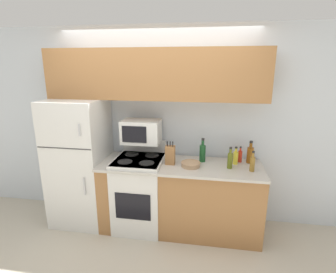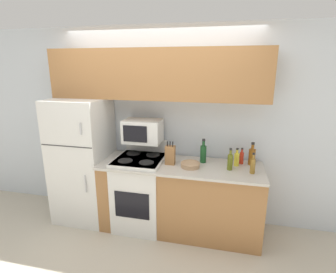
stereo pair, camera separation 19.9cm
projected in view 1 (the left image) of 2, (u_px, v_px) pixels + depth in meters
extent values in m
plane|color=beige|center=(148.00, 240.00, 3.20)|extent=(12.00, 12.00, 0.00)
cube|color=silver|center=(158.00, 126.00, 3.52)|extent=(8.00, 0.05, 2.55)
cube|color=#9E6B3D|center=(180.00, 198.00, 3.34)|extent=(1.98, 0.64, 0.86)
cube|color=#BCB7AD|center=(180.00, 166.00, 3.20)|extent=(1.98, 0.68, 0.03)
cube|color=silver|center=(80.00, 162.00, 3.45)|extent=(0.70, 0.66, 1.66)
cube|color=#383838|center=(64.00, 148.00, 3.06)|extent=(0.68, 0.01, 0.01)
cylinder|color=#B7B7BC|center=(79.00, 130.00, 2.95)|extent=(0.02, 0.02, 0.14)
cylinder|color=#B7B7BC|center=(84.00, 186.00, 3.13)|extent=(0.02, 0.02, 0.22)
cube|color=#9E6B3D|center=(154.00, 74.00, 3.15)|extent=(2.68, 0.35, 0.60)
cube|color=silver|center=(140.00, 193.00, 3.39)|extent=(0.60, 0.64, 0.94)
cube|color=black|center=(133.00, 207.00, 3.09)|extent=(0.43, 0.01, 0.34)
cube|color=#2D2D2D|center=(139.00, 159.00, 3.27)|extent=(0.57, 0.61, 0.01)
cube|color=silver|center=(145.00, 145.00, 3.54)|extent=(0.57, 0.06, 0.16)
cylinder|color=black|center=(125.00, 162.00, 3.16)|extent=(0.18, 0.18, 0.01)
cylinder|color=black|center=(147.00, 163.00, 3.11)|extent=(0.18, 0.18, 0.01)
cylinder|color=black|center=(132.00, 154.00, 3.42)|extent=(0.18, 0.18, 0.01)
cylinder|color=black|center=(152.00, 155.00, 3.38)|extent=(0.18, 0.18, 0.01)
cube|color=silver|center=(141.00, 131.00, 3.34)|extent=(0.48, 0.31, 0.29)
cube|color=black|center=(134.00, 134.00, 3.19)|extent=(0.31, 0.01, 0.21)
cube|color=#9E6B3D|center=(170.00, 155.00, 3.18)|extent=(0.12, 0.09, 0.23)
cylinder|color=black|center=(167.00, 144.00, 3.14)|extent=(0.01, 0.01, 0.06)
cylinder|color=black|center=(170.00, 144.00, 3.13)|extent=(0.01, 0.01, 0.06)
cylinder|color=black|center=(173.00, 144.00, 3.13)|extent=(0.01, 0.01, 0.06)
cylinder|color=tan|center=(191.00, 165.00, 3.12)|extent=(0.22, 0.22, 0.05)
torus|color=tan|center=(191.00, 163.00, 3.11)|extent=(0.23, 0.23, 0.01)
cylinder|color=olive|center=(252.00, 164.00, 2.97)|extent=(0.06, 0.06, 0.17)
cylinder|color=olive|center=(253.00, 155.00, 2.94)|extent=(0.03, 0.03, 0.05)
cylinder|color=black|center=(253.00, 152.00, 2.93)|extent=(0.03, 0.03, 0.02)
cylinder|color=brown|center=(250.00, 155.00, 3.23)|extent=(0.08, 0.08, 0.20)
cylinder|color=brown|center=(251.00, 145.00, 3.19)|extent=(0.04, 0.04, 0.06)
cylinder|color=black|center=(251.00, 142.00, 3.18)|extent=(0.04, 0.04, 0.02)
cylinder|color=#5B6619|center=(230.00, 161.00, 3.05)|extent=(0.06, 0.06, 0.18)
cylinder|color=#5B6619|center=(231.00, 151.00, 3.02)|extent=(0.03, 0.03, 0.06)
cylinder|color=black|center=(231.00, 148.00, 3.01)|extent=(0.03, 0.03, 0.02)
cylinder|color=#194C23|center=(202.00, 153.00, 3.27)|extent=(0.08, 0.08, 0.21)
cylinder|color=#194C23|center=(203.00, 143.00, 3.23)|extent=(0.03, 0.03, 0.07)
cylinder|color=black|center=(203.00, 139.00, 3.22)|extent=(0.04, 0.04, 0.02)
cylinder|color=red|center=(240.00, 157.00, 3.26)|extent=(0.05, 0.05, 0.14)
cylinder|color=red|center=(240.00, 150.00, 3.24)|extent=(0.02, 0.02, 0.04)
cylinder|color=black|center=(241.00, 147.00, 3.23)|extent=(0.02, 0.02, 0.02)
cylinder|color=gold|center=(236.00, 158.00, 3.19)|extent=(0.06, 0.06, 0.15)
cylinder|color=gold|center=(236.00, 150.00, 3.16)|extent=(0.03, 0.03, 0.05)
cylinder|color=black|center=(236.00, 148.00, 3.15)|extent=(0.03, 0.03, 0.02)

